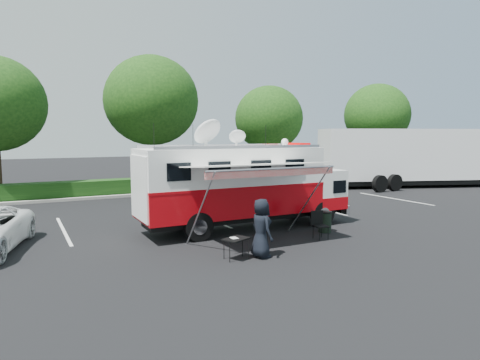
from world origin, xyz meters
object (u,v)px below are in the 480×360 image
at_px(command_truck, 244,185).
at_px(folding_table, 236,240).
at_px(semi_trailer, 413,156).
at_px(trash_bin, 325,222).

bearing_deg(command_truck, folding_table, -121.39).
bearing_deg(folding_table, command_truck, 58.61).
relative_size(folding_table, semi_trailer, 0.07).
distance_m(command_truck, folding_table, 4.39).
height_order(folding_table, semi_trailer, semi_trailer).
distance_m(command_truck, trash_bin, 3.44).
relative_size(command_truck, folding_table, 9.38).
relative_size(trash_bin, semi_trailer, 0.06).
relative_size(command_truck, semi_trailer, 0.63).
height_order(folding_table, trash_bin, trash_bin).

